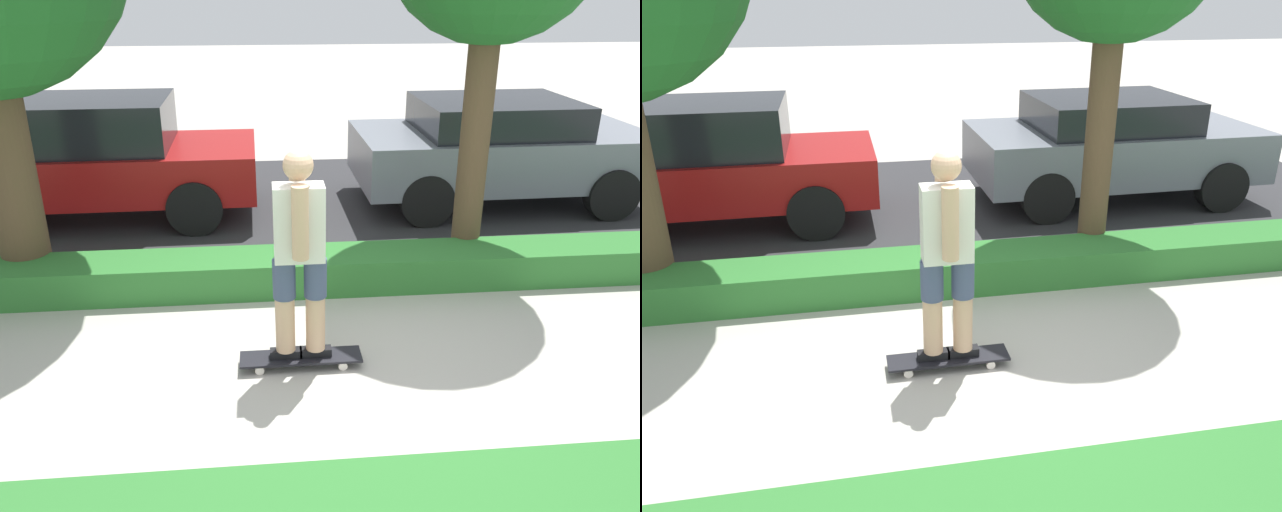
% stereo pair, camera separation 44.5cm
% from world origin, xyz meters
% --- Properties ---
extents(ground_plane, '(60.00, 60.00, 0.00)m').
position_xyz_m(ground_plane, '(0.00, 0.00, 0.00)').
color(ground_plane, '#ADA89E').
extents(street_asphalt, '(13.08, 5.00, 0.01)m').
position_xyz_m(street_asphalt, '(0.00, 4.20, 0.00)').
color(street_asphalt, '#2D2D30').
rests_on(street_asphalt, ground_plane).
extents(hedge_row, '(13.08, 0.60, 0.37)m').
position_xyz_m(hedge_row, '(0.00, 1.60, 0.18)').
color(hedge_row, '#2D702D').
rests_on(hedge_row, ground_plane).
extents(skateboard, '(1.00, 0.24, 0.09)m').
position_xyz_m(skateboard, '(-0.34, 0.14, 0.08)').
color(skateboard, black).
rests_on(skateboard, ground_plane).
extents(skater_person, '(0.50, 0.44, 1.72)m').
position_xyz_m(skater_person, '(-0.34, 0.14, 1.01)').
color(skater_person, black).
rests_on(skater_person, skateboard).
extents(parked_car_front, '(4.03, 1.80, 1.57)m').
position_xyz_m(parked_car_front, '(-2.73, 4.03, 0.82)').
color(parked_car_front, maroon).
rests_on(parked_car_front, ground_plane).
extents(parked_car_middle, '(4.06, 2.01, 1.46)m').
position_xyz_m(parked_car_middle, '(2.72, 4.15, 0.78)').
color(parked_car_middle, slate).
rests_on(parked_car_middle, ground_plane).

